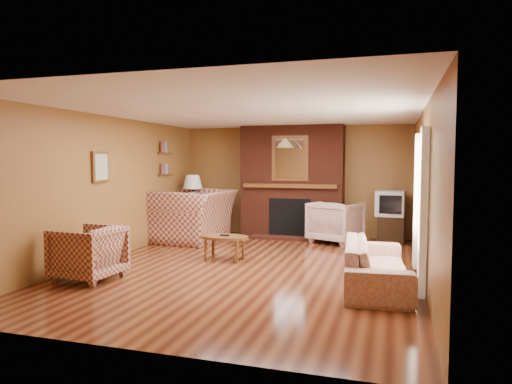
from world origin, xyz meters
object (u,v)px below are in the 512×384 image
(crt_tv, at_px, (390,203))
(table_lamp, at_px, (193,189))
(floral_sofa, at_px, (376,264))
(coffee_table, at_px, (225,239))
(plaid_armchair, at_px, (88,253))
(floral_armchair, at_px, (336,222))
(fireplace, at_px, (292,182))
(side_table, at_px, (193,221))
(plaid_loveseat, at_px, (194,215))
(tv_stand, at_px, (390,229))

(crt_tv, bearing_deg, table_lamp, -175.26)
(floral_sofa, height_order, coffee_table, floral_sofa)
(plaid_armchair, xyz_separation_m, floral_armchair, (2.96, 3.85, 0.04))
(fireplace, distance_m, side_table, 2.33)
(side_table, bearing_deg, table_lamp, 0.00)
(floral_armchair, xyz_separation_m, side_table, (-3.11, -0.06, -0.10))
(side_table, bearing_deg, fireplace, 14.29)
(floral_armchair, distance_m, table_lamp, 3.17)
(floral_armchair, height_order, crt_tv, crt_tv)
(table_lamp, bearing_deg, floral_armchair, 1.16)
(plaid_armchair, relative_size, crt_tv, 1.38)
(plaid_armchair, distance_m, crt_tv, 5.77)
(plaid_loveseat, relative_size, tv_stand, 2.93)
(floral_sofa, height_order, floral_armchair, floral_armchair)
(plaid_loveseat, relative_size, plaid_armchair, 1.95)
(floral_sofa, bearing_deg, fireplace, 23.78)
(plaid_armchair, distance_m, tv_stand, 5.76)
(fireplace, distance_m, floral_armchair, 1.35)
(plaid_loveseat, distance_m, floral_armchair, 2.92)
(coffee_table, xyz_separation_m, side_table, (-1.53, 2.09, -0.03))
(floral_sofa, relative_size, coffee_table, 2.50)
(tv_stand, bearing_deg, side_table, -177.59)
(fireplace, distance_m, table_lamp, 2.17)
(coffee_table, relative_size, crt_tv, 1.37)
(plaid_loveseat, xyz_separation_m, floral_sofa, (3.75, -2.46, -0.22))
(coffee_table, distance_m, table_lamp, 2.68)
(fireplace, height_order, table_lamp, fireplace)
(side_table, bearing_deg, plaid_armchair, -87.73)
(fireplace, height_order, floral_sofa, fireplace)
(floral_armchair, relative_size, tv_stand, 1.68)
(coffee_table, relative_size, tv_stand, 1.49)
(tv_stand, bearing_deg, plaid_armchair, -136.43)
(fireplace, distance_m, plaid_loveseat, 2.22)
(floral_armchair, xyz_separation_m, table_lamp, (-3.11, -0.06, 0.61))
(plaid_loveseat, distance_m, tv_stand, 4.00)
(fireplace, relative_size, plaid_loveseat, 1.50)
(plaid_loveseat, relative_size, table_lamp, 2.28)
(plaid_armchair, bearing_deg, table_lamp, -173.77)
(fireplace, bearing_deg, tv_stand, -5.15)
(fireplace, height_order, tv_stand, fireplace)
(floral_sofa, relative_size, tv_stand, 3.71)
(fireplace, distance_m, floral_sofa, 4.09)
(fireplace, relative_size, plaid_armchair, 2.92)
(tv_stand, height_order, crt_tv, crt_tv)
(tv_stand, bearing_deg, coffee_table, -139.36)
(plaid_loveseat, xyz_separation_m, floral_armchair, (2.86, 0.57, -0.10))
(plaid_loveseat, distance_m, floral_sofa, 4.49)
(table_lamp, bearing_deg, plaid_loveseat, -63.87)
(floral_armchair, relative_size, table_lamp, 1.31)
(table_lamp, distance_m, crt_tv, 4.17)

